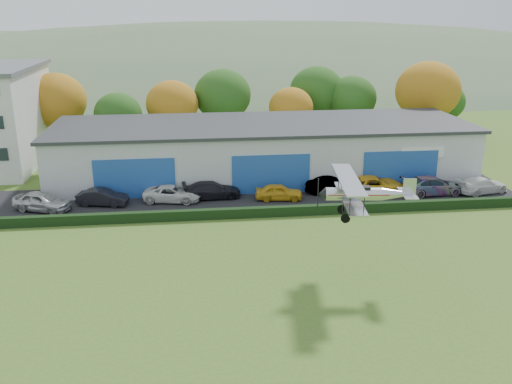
{
  "coord_description": "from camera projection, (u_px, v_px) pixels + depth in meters",
  "views": [
    {
      "loc": [
        -2.05,
        -25.75,
        15.98
      ],
      "look_at": [
        2.17,
        9.57,
        4.3
      ],
      "focal_mm": 39.43,
      "sensor_mm": 36.0,
      "label": 1
    }
  ],
  "objects": [
    {
      "name": "car_2",
      "position": [
        172.0,
        194.0,
        48.42
      ],
      "size": [
        5.25,
        3.09,
        1.37
      ],
      "primitive_type": "imported",
      "rotation": [
        0.0,
        0.0,
        1.4
      ],
      "color": "silver",
      "rests_on": "apron"
    },
    {
      "name": "car_5",
      "position": [
        332.0,
        186.0,
        50.15
      ],
      "size": [
        4.88,
        3.14,
        1.52
      ],
      "primitive_type": "imported",
      "rotation": [
        0.0,
        0.0,
        1.21
      ],
      "color": "gray",
      "rests_on": "apron"
    },
    {
      "name": "distant_hills",
      "position": [
        181.0,
        112.0,
        165.16
      ],
      "size": [
        430.0,
        196.0,
        56.0
      ],
      "color": "#4C6642",
      "rests_on": "ground"
    },
    {
      "name": "car_4",
      "position": [
        279.0,
        192.0,
        48.84
      ],
      "size": [
        4.23,
        2.06,
        1.39
      ],
      "primitive_type": "imported",
      "rotation": [
        0.0,
        0.0,
        1.46
      ],
      "color": "gold",
      "rests_on": "apron"
    },
    {
      "name": "hedge",
      "position": [
        256.0,
        212.0,
        45.01
      ],
      "size": [
        46.0,
        0.6,
        0.8
      ],
      "primitive_type": "cube",
      "color": "black",
      "rests_on": "ground"
    },
    {
      "name": "tree_belt",
      "position": [
        214.0,
        100.0,
        66.18
      ],
      "size": [
        75.7,
        13.22,
        10.12
      ],
      "color": "#3D2614",
      "rests_on": "ground"
    },
    {
      "name": "car_8",
      "position": [
        482.0,
        185.0,
        50.65
      ],
      "size": [
        5.25,
        3.18,
        1.42
      ],
      "primitive_type": "imported",
      "rotation": [
        0.0,
        0.0,
        1.83
      ],
      "color": "silver",
      "rests_on": "apron"
    },
    {
      "name": "hangar",
      "position": [
        262.0,
        149.0,
        55.64
      ],
      "size": [
        40.6,
        12.6,
        5.3
      ],
      "color": "#B2B7BC",
      "rests_on": "ground"
    },
    {
      "name": "car_6",
      "position": [
        373.0,
        185.0,
        50.29
      ],
      "size": [
        5.94,
        2.82,
        1.64
      ],
      "primitive_type": "imported",
      "rotation": [
        0.0,
        0.0,
        1.55
      ],
      "color": "gold",
      "rests_on": "apron"
    },
    {
      "name": "biplane",
      "position": [
        362.0,
        193.0,
        33.46
      ],
      "size": [
        5.86,
        6.73,
        2.51
      ],
      "rotation": [
        0.0,
        0.0,
        -0.12
      ],
      "color": "silver"
    },
    {
      "name": "car_0",
      "position": [
        42.0,
        201.0,
        46.12
      ],
      "size": [
        5.17,
        3.59,
        1.63
      ],
      "primitive_type": "imported",
      "rotation": [
        0.0,
        0.0,
        1.18
      ],
      "color": "silver",
      "rests_on": "apron"
    },
    {
      "name": "car_3",
      "position": [
        212.0,
        190.0,
        49.21
      ],
      "size": [
        5.25,
        2.47,
        1.48
      ],
      "primitive_type": "imported",
      "rotation": [
        0.0,
        0.0,
        1.65
      ],
      "color": "black",
      "rests_on": "apron"
    },
    {
      "name": "apron",
      "position": [
        250.0,
        198.0,
        49.65
      ],
      "size": [
        48.0,
        9.0,
        0.05
      ],
      "primitive_type": "cube",
      "color": "black",
      "rests_on": "ground"
    },
    {
      "name": "ground",
      "position": [
        237.0,
        327.0,
        29.51
      ],
      "size": [
        300.0,
        300.0,
        0.0
      ],
      "primitive_type": "plane",
      "color": "#416A21",
      "rests_on": "ground"
    },
    {
      "name": "car_1",
      "position": [
        102.0,
        197.0,
        47.46
      ],
      "size": [
        4.48,
        2.35,
        1.4
      ],
      "primitive_type": "imported",
      "rotation": [
        0.0,
        0.0,
        1.36
      ],
      "color": "black",
      "rests_on": "apron"
    },
    {
      "name": "car_7",
      "position": [
        432.0,
        185.0,
        50.26
      ],
      "size": [
        5.71,
        2.63,
        1.62
      ],
      "primitive_type": "imported",
      "rotation": [
        0.0,
        0.0,
        1.64
      ],
      "color": "gray",
      "rests_on": "apron"
    }
  ]
}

